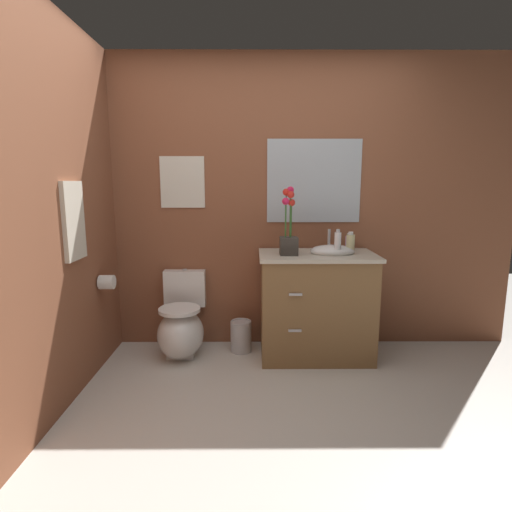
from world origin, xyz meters
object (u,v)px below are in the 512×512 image
Objects in this scene: soap_bottle at (350,244)px; trash_bin at (241,336)px; toilet at (181,327)px; vanity_cabinet at (316,304)px; hand_wash_bottle at (338,243)px; lotion_bottle at (349,243)px; wall_mirror at (314,181)px; wall_poster at (182,182)px; flower_vase at (289,234)px; toilet_paper_roll at (107,282)px; hanging_towel at (74,221)px.

trash_bin is at bearing 173.27° from soap_bottle.
toilet is 0.65× the size of vanity_cabinet.
hand_wash_bottle is (1.27, -0.11, 0.72)m from toilet.
trash_bin is (-0.91, -0.05, -0.80)m from lotion_bottle.
hand_wash_bottle is at bearing -30.98° from vanity_cabinet.
soap_bottle is 0.64m from wall_mirror.
wall_mirror reaches higher than hand_wash_bottle.
wall_poster is 1.12m from wall_mirror.
flower_vase is 0.59m from wall_mirror.
soap_bottle is (0.50, 0.04, -0.09)m from flower_vase.
flower_vase is 0.51m from soap_bottle.
wall_poster reaches higher than vanity_cabinet.
toilet_paper_roll is (-1.91, -0.16, -0.27)m from soap_bottle.
hand_wash_bottle is 0.26× the size of wall_mirror.
flower_vase is (-0.24, -0.05, 0.59)m from vanity_cabinet.
hanging_towel is at bearing -166.15° from hand_wash_bottle.
wall_poster is (-0.50, 0.20, 1.30)m from trash_bin.
toilet is 0.71m from toilet_paper_roll.
flower_vase is at bearing -175.16° from soap_bottle.
wall_mirror is 1.92m from hanging_towel.
wall_poster is at bearing 165.36° from vanity_cabinet.
vanity_cabinet is at bearing -8.35° from trash_bin.
hanging_towel reaches higher than trash_bin.
flower_vase reaches higher than toilet_paper_roll.
hand_wash_bottle is 0.63m from wall_mirror.
trash_bin is 0.52× the size of hanging_towel.
hand_wash_bottle reaches higher than toilet_paper_roll.
lotion_bottle is 0.54× the size of trash_bin.
flower_vase is 1.03m from wall_poster.
hand_wash_bottle is at bearing 2.73° from toilet_paper_roll.
soap_bottle is at bearing -12.49° from wall_poster.
trash_bin is 1.41m from wall_poster.
trash_bin is 0.63× the size of wall_poster.
hanging_towel is (-1.97, -0.53, 0.23)m from soap_bottle.
soap_bottle is at bearing 4.84° from flower_vase.
lotion_bottle is at bearing 4.59° from toilet.
toilet is 0.51m from trash_bin.
toilet_paper_roll is at bearing -159.61° from toilet.
vanity_cabinet reaches higher than soap_bottle.
hand_wash_bottle is 1.92m from hanging_towel.
wall_mirror reaches higher than lotion_bottle.
vanity_cabinet is at bearing 177.23° from soap_bottle.
trash_bin is 1.63m from hanging_towel.
trash_bin is at bearing -162.13° from wall_mirror.
soap_bottle is at bearing -97.95° from lotion_bottle.
trash_bin is (-0.63, 0.09, -0.31)m from vanity_cabinet.
toilet is 1.67m from wall_mirror.
toilet_paper_roll is (-1.65, -0.17, 0.23)m from vanity_cabinet.
flower_vase reaches higher than hand_wash_bottle.
toilet is at bearing -172.46° from trash_bin.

